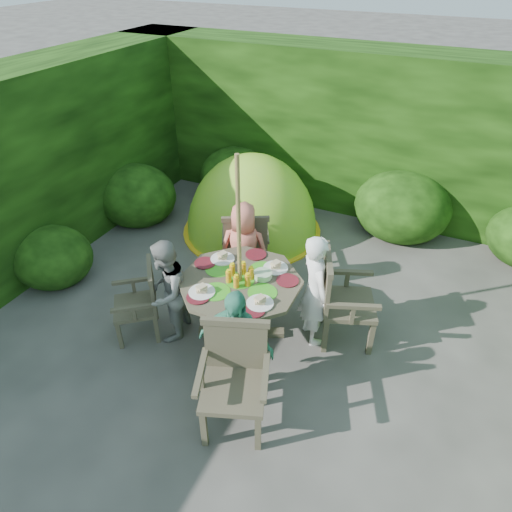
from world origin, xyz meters
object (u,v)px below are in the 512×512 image
at_px(patio_table, 241,289).
at_px(garden_chair_back, 246,245).
at_px(garden_chair_right, 341,298).
at_px(garden_chair_front, 234,376).
at_px(child_right, 315,290).
at_px(child_left, 167,292).
at_px(dome_tent, 252,231).
at_px(child_back, 244,250).
at_px(garden_chair_left, 141,301).
at_px(parasol_pole, 239,256).
at_px(child_front, 236,345).

height_order(patio_table, garden_chair_back, garden_chair_back).
distance_m(garden_chair_right, garden_chair_front, 1.54).
xyz_separation_m(child_right, child_left, (-1.47, -0.64, -0.06)).
bearing_deg(dome_tent, patio_table, -66.41).
distance_m(patio_table, garden_chair_right, 1.09).
height_order(garden_chair_right, garden_chair_front, garden_chair_right).
bearing_deg(child_back, patio_table, 97.52).
distance_m(garden_chair_back, child_left, 1.36).
bearing_deg(garden_chair_front, garden_chair_back, 93.14).
bearing_deg(child_left, garden_chair_right, 102.35).
relative_size(child_left, dome_tent, 0.50).
xyz_separation_m(patio_table, child_left, (-0.74, -0.32, -0.05)).
relative_size(garden_chair_front, dome_tent, 0.42).
height_order(garden_chair_back, child_right, child_right).
distance_m(garden_chair_left, garden_chair_back, 1.55).
relative_size(garden_chair_back, dome_tent, 0.40).
xyz_separation_m(patio_table, child_back, (-0.32, 0.73, -0.03)).
height_order(garden_chair_right, dome_tent, dome_tent).
xyz_separation_m(garden_chair_left, garden_chair_back, (0.59, 1.43, 0.06)).
distance_m(parasol_pole, child_front, 0.92).
relative_size(patio_table, child_right, 1.33).
bearing_deg(garden_chair_left, parasol_pole, 74.44).
relative_size(parasol_pole, garden_chair_left, 2.53).
bearing_deg(garden_chair_left, child_back, 110.67).
relative_size(garden_chair_right, garden_chair_left, 1.22).
bearing_deg(child_left, child_back, 147.23).
bearing_deg(child_left, child_front, 57.23).
bearing_deg(patio_table, garden_chair_back, 113.41).
xyz_separation_m(parasol_pole, garden_chair_back, (-0.43, 1.00, -0.57)).
bearing_deg(child_front, child_right, 63.65).
bearing_deg(garden_chair_back, garden_chair_left, 40.03).
relative_size(child_back, dome_tent, 0.51).
distance_m(parasol_pole, child_right, 0.91).
relative_size(garden_chair_left, garden_chair_back, 0.88).
height_order(garden_chair_right, child_back, child_back).
xyz_separation_m(patio_table, garden_chair_front, (0.43, -1.00, -0.11)).
relative_size(child_right, child_left, 1.09).
bearing_deg(garden_chair_back, patio_table, 85.95).
distance_m(garden_chair_back, child_back, 0.31).
bearing_deg(garden_chair_front, parasol_pole, 93.43).
xyz_separation_m(garden_chair_back, garden_chair_front, (0.87, -2.00, 0.02)).
distance_m(garden_chair_front, child_left, 1.36).
relative_size(garden_chair_right, child_right, 0.79).
bearing_deg(garden_chair_right, garden_chair_back, 47.14).
bearing_deg(child_back, garden_chair_right, 150.95).
bearing_deg(garden_chair_right, dome_tent, 26.93).
height_order(child_right, child_left, child_right).
xyz_separation_m(child_left, child_front, (1.05, -0.41, 0.02)).
xyz_separation_m(child_right, dome_tent, (-1.61, 1.80, -0.67)).
bearing_deg(parasol_pole, child_back, 113.48).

